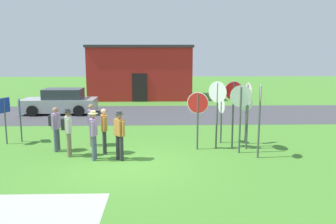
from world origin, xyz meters
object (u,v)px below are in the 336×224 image
stop_sign_rear_left (233,103)px  person_near_signs (119,133)px  stop_sign_nearest (221,113)px  stop_sign_center_cluster (217,102)px  info_panel_leftmost (5,112)px  stop_sign_far_back (246,111)px  info_panel_middle (20,113)px  stop_sign_low_front (248,103)px  person_in_teal (92,122)px  stop_sign_leaning_left (198,110)px  person_in_blue (104,128)px  person_in_dark_shirt (68,129)px  person_on_left (56,126)px  parked_car_on_street (61,102)px  stop_sign_leaning_right (260,110)px  person_with_sunhat (94,132)px  stop_sign_rear_right (241,107)px

stop_sign_rear_left → person_near_signs: (-4.26, -1.54, -0.80)m
stop_sign_nearest → stop_sign_center_cluster: stop_sign_center_cluster is taller
stop_sign_center_cluster → info_panel_leftmost: 8.53m
stop_sign_far_back → info_panel_middle: size_ratio=1.11×
stop_sign_low_front → person_near_signs: stop_sign_low_front is taller
stop_sign_nearest → person_in_teal: 5.26m
stop_sign_rear_left → info_panel_leftmost: bearing=175.2°
stop_sign_leaning_left → person_in_blue: (-3.50, -0.48, -0.58)m
stop_sign_center_cluster → stop_sign_leaning_left: 0.83m
stop_sign_far_back → stop_sign_rear_left: bearing=-140.9°
info_panel_leftmost → stop_sign_rear_left: bearing=-4.8°
stop_sign_leaning_left → person_in_blue: stop_sign_leaning_left is taller
stop_sign_nearest → person_in_teal: size_ratio=1.10×
person_in_dark_shirt → person_on_left: (-0.63, 0.68, -0.03)m
stop_sign_low_front → stop_sign_rear_left: 0.57m
parked_car_on_street → stop_sign_leaning_right: 13.23m
stop_sign_leaning_left → person_in_teal: size_ratio=1.32×
stop_sign_rear_left → person_in_teal: bearing=175.8°
stop_sign_leaning_left → info_panel_middle: stop_sign_leaning_left is taller
stop_sign_leaning_left → stop_sign_low_front: bearing=-0.0°
stop_sign_rear_left → person_with_sunhat: (-5.15, -1.47, -0.80)m
stop_sign_leaning_right → info_panel_middle: (-9.26, 2.51, -0.48)m
person_on_left → person_with_sunhat: size_ratio=0.97×
stop_sign_rear_right → person_on_left: (-6.89, 0.44, -0.77)m
person_in_blue → stop_sign_far_back: bearing=12.7°
stop_sign_far_back → person_on_left: 7.49m
stop_sign_nearest → stop_sign_leaning_right: size_ratio=0.71×
stop_sign_far_back → stop_sign_low_front: bearing=-100.2°
person_in_blue → info_panel_middle: (-3.72, 1.82, 0.29)m
info_panel_middle → person_in_dark_shirt: bearing=-40.5°
stop_sign_rear_left → info_panel_leftmost: 9.16m
stop_sign_center_cluster → stop_sign_leaning_right: stop_sign_leaning_right is taller
person_on_left → stop_sign_center_cluster: bearing=2.2°
stop_sign_rear_right → person_in_teal: (-5.68, 1.19, -0.80)m
person_on_left → stop_sign_leaning_right: bearing=-8.3°
person_in_blue → info_panel_middle: size_ratio=0.94×
person_in_blue → person_on_left: bearing=168.3°
person_in_dark_shirt → person_near_signs: 1.96m
stop_sign_nearest → stop_sign_center_cluster: (-0.31, -0.81, 0.57)m
stop_sign_leaning_left → person_in_blue: bearing=-172.2°
stop_sign_nearest → stop_sign_leaning_right: (0.96, -2.12, 0.48)m
stop_sign_low_front → stop_sign_leaning_right: bearing=-83.9°
person_in_teal → info_panel_leftmost: size_ratio=0.89×
stop_sign_leaning_right → info_panel_middle: stop_sign_leaning_right is taller
person_near_signs → info_panel_leftmost: info_panel_leftmost is taller
person_near_signs → info_panel_leftmost: size_ratio=0.91×
stop_sign_low_front → person_in_teal: size_ratio=1.53×
stop_sign_center_cluster → person_in_blue: bearing=-171.7°
parked_car_on_street → person_on_left: (1.99, -8.16, 0.29)m
stop_sign_nearest → person_in_dark_shirt: 6.08m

